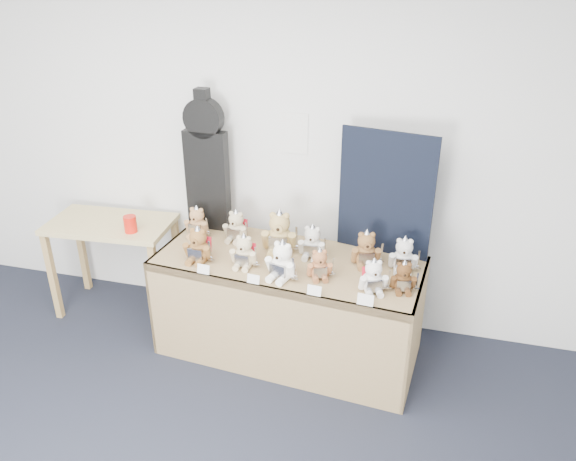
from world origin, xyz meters
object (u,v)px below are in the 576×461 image
(teddy_front_right, at_px, (320,265))
(teddy_back_far_left, at_px, (197,223))
(teddy_back_centre_right, at_px, (312,243))
(teddy_front_centre, at_px, (282,262))
(teddy_front_far_right, at_px, (373,277))
(display_table, at_px, (285,286))
(teddy_front_end, at_px, (403,278))
(teddy_back_right, at_px, (366,250))
(red_cup, at_px, (130,224))
(teddy_front_far_left, at_px, (198,246))
(teddy_back_centre_left, at_px, (280,234))
(teddy_front_left, at_px, (244,252))
(guitar_case, at_px, (206,163))
(teddy_back_end, at_px, (404,256))
(side_table, at_px, (112,236))

(teddy_front_right, bearing_deg, teddy_back_far_left, 140.88)
(teddy_back_far_left, bearing_deg, teddy_back_centre_right, -5.96)
(teddy_front_centre, distance_m, teddy_front_far_right, 0.60)
(display_table, xyz_separation_m, teddy_front_end, (0.81, -0.12, 0.26))
(teddy_back_right, bearing_deg, teddy_front_right, -150.92)
(red_cup, height_order, teddy_back_far_left, teddy_back_far_left)
(teddy_front_far_left, bearing_deg, teddy_back_centre_left, 30.58)
(teddy_front_far_right, height_order, teddy_back_centre_left, teddy_back_centre_left)
(teddy_front_right, relative_size, teddy_back_far_left, 0.90)
(teddy_front_left, height_order, teddy_back_centre_left, teddy_back_centre_left)
(guitar_case, distance_m, teddy_back_centre_left, 0.78)
(teddy_front_centre, bearing_deg, teddy_front_left, 178.53)
(display_table, height_order, teddy_front_centre, teddy_front_centre)
(teddy_front_centre, bearing_deg, teddy_front_far_right, 14.52)
(display_table, height_order, teddy_front_far_left, teddy_front_far_left)
(teddy_front_far_left, relative_size, teddy_front_far_right, 1.11)
(teddy_front_right, relative_size, teddy_back_centre_left, 0.67)
(display_table, bearing_deg, red_cup, 178.21)
(teddy_front_left, distance_m, teddy_back_centre_right, 0.48)
(teddy_back_centre_left, bearing_deg, teddy_front_far_left, -158.43)
(teddy_front_left, bearing_deg, guitar_case, 132.06)
(guitar_case, bearing_deg, teddy_front_far_left, -74.02)
(teddy_front_left, xyz_separation_m, teddy_front_centre, (0.29, -0.09, 0.02))
(teddy_front_left, height_order, teddy_back_far_left, teddy_front_left)
(teddy_front_left, bearing_deg, teddy_back_right, 16.48)
(red_cup, relative_size, teddy_back_centre_left, 0.37)
(teddy_front_far_right, relative_size, teddy_back_end, 0.94)
(teddy_front_far_right, bearing_deg, teddy_back_end, 44.25)
(teddy_front_left, bearing_deg, teddy_front_far_left, -177.15)
(teddy_front_right, relative_size, teddy_back_end, 0.87)
(red_cup, xyz_separation_m, teddy_back_centre_left, (1.16, 0.03, 0.05))
(guitar_case, bearing_deg, teddy_back_right, -10.60)
(side_table, xyz_separation_m, teddy_back_centre_right, (1.65, -0.09, 0.21))
(side_table, height_order, teddy_front_far_right, teddy_front_far_right)
(teddy_back_centre_left, relative_size, teddy_back_far_left, 1.35)
(teddy_front_far_right, xyz_separation_m, teddy_back_end, (0.16, 0.32, 0.01))
(red_cup, bearing_deg, teddy_front_far_right, -9.83)
(guitar_case, bearing_deg, display_table, -29.11)
(display_table, xyz_separation_m, teddy_front_centre, (0.03, -0.16, 0.28))
(teddy_back_centre_left, bearing_deg, teddy_front_centre, -78.62)
(teddy_back_centre_right, bearing_deg, teddy_front_left, -150.94)
(side_table, bearing_deg, teddy_front_end, -13.00)
(teddy_front_left, relative_size, teddy_back_far_left, 1.01)
(teddy_front_far_right, height_order, teddy_front_end, teddy_front_far_right)
(display_table, height_order, teddy_back_far_left, teddy_back_far_left)
(teddy_back_far_left, bearing_deg, side_table, -178.21)
(red_cup, xyz_separation_m, teddy_front_left, (0.98, -0.23, 0.01))
(teddy_front_centre, bearing_deg, display_table, 115.27)
(teddy_front_left, distance_m, teddy_back_right, 0.83)
(guitar_case, distance_m, teddy_back_end, 1.59)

